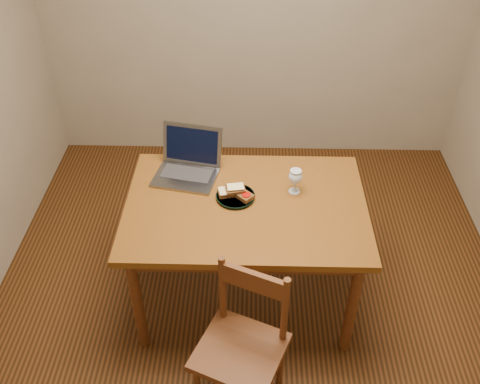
{
  "coord_description": "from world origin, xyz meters",
  "views": [
    {
      "loc": [
        -0.02,
        -2.21,
        2.6
      ],
      "look_at": [
        -0.07,
        0.01,
        0.8
      ],
      "focal_mm": 40.0,
      "sensor_mm": 36.0,
      "label": 1
    }
  ],
  "objects_px": {
    "chair": "(242,341)",
    "milk_glass": "(295,181)",
    "plate": "(235,197)",
    "table": "(246,216)",
    "laptop": "(189,162)"
  },
  "relations": [
    {
      "from": "chair",
      "to": "table",
      "type": "bearing_deg",
      "value": 112.24
    },
    {
      "from": "chair",
      "to": "milk_glass",
      "type": "relative_size",
      "value": 3.45
    },
    {
      "from": "chair",
      "to": "plate",
      "type": "relative_size",
      "value": 2.38
    },
    {
      "from": "table",
      "to": "laptop",
      "type": "bearing_deg",
      "value": 139.74
    },
    {
      "from": "table",
      "to": "milk_glass",
      "type": "distance_m",
      "value": 0.33
    },
    {
      "from": "plate",
      "to": "laptop",
      "type": "distance_m",
      "value": 0.37
    },
    {
      "from": "plate",
      "to": "milk_glass",
      "type": "xyz_separation_m",
      "value": [
        0.32,
        0.06,
        0.06
      ]
    },
    {
      "from": "table",
      "to": "chair",
      "type": "height_order",
      "value": "chair"
    },
    {
      "from": "table",
      "to": "chair",
      "type": "xyz_separation_m",
      "value": [
        -0.01,
        -0.68,
        -0.2
      ]
    },
    {
      "from": "milk_glass",
      "to": "table",
      "type": "bearing_deg",
      "value": -157.58
    },
    {
      "from": "plate",
      "to": "milk_glass",
      "type": "bearing_deg",
      "value": 11.03
    },
    {
      "from": "milk_glass",
      "to": "laptop",
      "type": "bearing_deg",
      "value": 163.84
    },
    {
      "from": "plate",
      "to": "milk_glass",
      "type": "distance_m",
      "value": 0.34
    },
    {
      "from": "chair",
      "to": "laptop",
      "type": "height_order",
      "value": "laptop"
    },
    {
      "from": "chair",
      "to": "laptop",
      "type": "relative_size",
      "value": 1.26
    }
  ]
}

